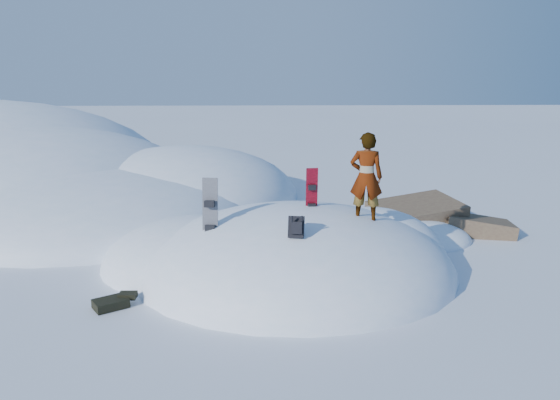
{
  "coord_description": "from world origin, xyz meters",
  "views": [
    {
      "loc": [
        -0.7,
        -11.34,
        4.37
      ],
      "look_at": [
        -0.34,
        0.3,
        1.6
      ],
      "focal_mm": 35.0,
      "sensor_mm": 36.0,
      "label": 1
    }
  ],
  "objects_px": {
    "snowboard_red": "(312,199)",
    "backpack": "(296,227)",
    "person": "(366,177)",
    "snowboard_dark": "(210,218)"
  },
  "relations": [
    {
      "from": "snowboard_red",
      "to": "backpack",
      "type": "relative_size",
      "value": 2.84
    },
    {
      "from": "person",
      "to": "snowboard_dark",
      "type": "bearing_deg",
      "value": 16.9
    },
    {
      "from": "person",
      "to": "snowboard_red",
      "type": "bearing_deg",
      "value": -14.51
    },
    {
      "from": "backpack",
      "to": "person",
      "type": "bearing_deg",
      "value": 46.86
    },
    {
      "from": "snowboard_red",
      "to": "person",
      "type": "xyz_separation_m",
      "value": [
        1.08,
        -0.52,
        0.57
      ]
    },
    {
      "from": "snowboard_dark",
      "to": "backpack",
      "type": "xyz_separation_m",
      "value": [
        1.7,
        -0.83,
        0.05
      ]
    },
    {
      "from": "snowboard_red",
      "to": "person",
      "type": "distance_m",
      "value": 1.33
    },
    {
      "from": "person",
      "to": "backpack",
      "type": "bearing_deg",
      "value": 48.44
    },
    {
      "from": "snowboard_red",
      "to": "snowboard_dark",
      "type": "height_order",
      "value": "snowboard_red"
    },
    {
      "from": "snowboard_dark",
      "to": "person",
      "type": "height_order",
      "value": "person"
    }
  ]
}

